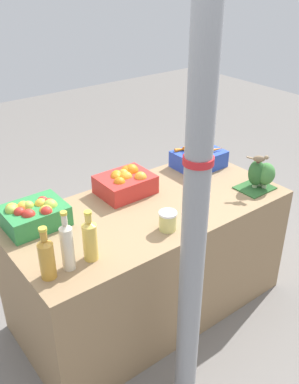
# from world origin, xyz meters

# --- Properties ---
(ground_plane) EXTENTS (10.00, 10.00, 0.00)m
(ground_plane) POSITION_xyz_m (0.00, 0.00, 0.00)
(ground_plane) COLOR slate
(market_table) EXTENTS (1.65, 0.79, 0.76)m
(market_table) POSITION_xyz_m (0.00, 0.00, 0.38)
(market_table) COLOR #937551
(market_table) RESTS_ON ground_plane
(support_pole) EXTENTS (0.12, 0.12, 2.45)m
(support_pole) POSITION_xyz_m (-0.25, -0.62, 1.23)
(support_pole) COLOR gray
(support_pole) RESTS_ON ground_plane
(apple_crate) EXTENTS (0.32, 0.25, 0.15)m
(apple_crate) POSITION_xyz_m (-0.60, 0.22, 0.83)
(apple_crate) COLOR #2D8442
(apple_crate) RESTS_ON market_table
(orange_crate) EXTENTS (0.32, 0.25, 0.16)m
(orange_crate) POSITION_xyz_m (-0.01, 0.23, 0.83)
(orange_crate) COLOR red
(orange_crate) RESTS_ON market_table
(carrot_crate) EXTENTS (0.32, 0.25, 0.15)m
(carrot_crate) POSITION_xyz_m (0.60, 0.23, 0.82)
(carrot_crate) COLOR #2847B7
(carrot_crate) RESTS_ON market_table
(broccoli_pile) EXTENTS (0.22, 0.18, 0.19)m
(broccoli_pile) POSITION_xyz_m (0.69, -0.23, 0.85)
(broccoli_pile) COLOR #2D602D
(broccoli_pile) RESTS_ON market_table
(juice_bottle_amber) EXTENTS (0.07, 0.07, 0.27)m
(juice_bottle_amber) POSITION_xyz_m (-0.74, -0.21, 0.87)
(juice_bottle_amber) COLOR gold
(juice_bottle_amber) RESTS_ON market_table
(juice_bottle_cloudy) EXTENTS (0.06, 0.06, 0.31)m
(juice_bottle_cloudy) POSITION_xyz_m (-0.63, -0.21, 0.88)
(juice_bottle_cloudy) COLOR beige
(juice_bottle_cloudy) RESTS_ON market_table
(juice_bottle_golden) EXTENTS (0.07, 0.07, 0.26)m
(juice_bottle_golden) POSITION_xyz_m (-0.52, -0.21, 0.87)
(juice_bottle_golden) COLOR gold
(juice_bottle_golden) RESTS_ON market_table
(pickle_jar) EXTENTS (0.10, 0.10, 0.11)m
(pickle_jar) POSITION_xyz_m (-0.06, -0.24, 0.81)
(pickle_jar) COLOR #D1CC75
(pickle_jar) RESTS_ON market_table
(sparrow_bird) EXTENTS (0.10, 0.11, 0.05)m
(sparrow_bird) POSITION_xyz_m (0.65, -0.24, 0.97)
(sparrow_bird) COLOR #4C3D2D
(sparrow_bird) RESTS_ON broccoli_pile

